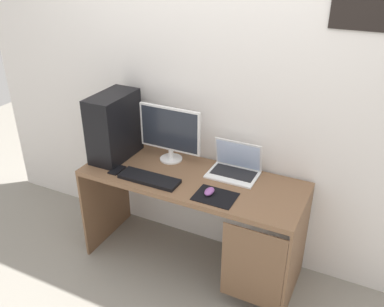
# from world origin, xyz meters

# --- Properties ---
(ground_plane) EXTENTS (8.00, 8.00, 0.00)m
(ground_plane) POSITION_xyz_m (0.00, 0.00, 0.00)
(ground_plane) COLOR gray
(wall_back) EXTENTS (4.00, 0.05, 2.60)m
(wall_back) POSITION_xyz_m (0.00, 0.33, 1.30)
(wall_back) COLOR silver
(wall_back) RESTS_ON ground_plane
(desk) EXTENTS (1.54, 0.58, 0.75)m
(desk) POSITION_xyz_m (0.02, -0.01, 0.60)
(desk) COLOR brown
(desk) RESTS_ON ground_plane
(pc_tower) EXTENTS (0.21, 0.41, 0.48)m
(pc_tower) POSITION_xyz_m (-0.64, 0.03, 0.99)
(pc_tower) COLOR black
(pc_tower) RESTS_ON desk
(monitor) EXTENTS (0.47, 0.16, 0.41)m
(monitor) POSITION_xyz_m (-0.25, 0.15, 0.97)
(monitor) COLOR white
(monitor) RESTS_ON desk
(laptop) EXTENTS (0.34, 0.23, 0.23)m
(laptop) POSITION_xyz_m (0.24, 0.17, 0.79)
(laptop) COLOR white
(laptop) RESTS_ON desk
(keyboard) EXTENTS (0.42, 0.14, 0.02)m
(keyboard) POSITION_xyz_m (-0.24, -0.16, 0.76)
(keyboard) COLOR black
(keyboard) RESTS_ON desk
(mousepad) EXTENTS (0.26, 0.20, 0.00)m
(mousepad) POSITION_xyz_m (0.24, -0.15, 0.75)
(mousepad) COLOR black
(mousepad) RESTS_ON desk
(mouse_left) EXTENTS (0.06, 0.10, 0.03)m
(mouse_left) POSITION_xyz_m (0.19, -0.14, 0.77)
(mouse_left) COLOR #8C4C99
(mouse_left) RESTS_ON mousepad
(cell_phone) EXTENTS (0.07, 0.13, 0.01)m
(cell_phone) POSITION_xyz_m (-0.51, -0.15, 0.75)
(cell_phone) COLOR black
(cell_phone) RESTS_ON desk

